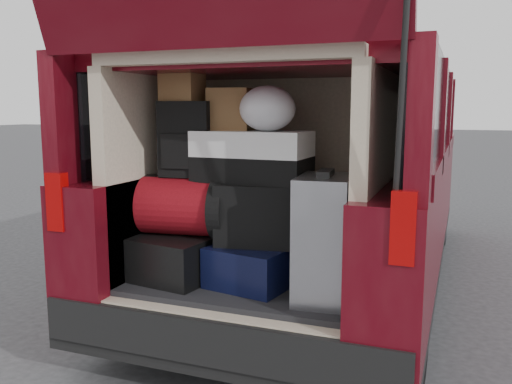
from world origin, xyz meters
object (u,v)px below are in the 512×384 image
at_px(black_hardshell, 185,253).
at_px(backpack, 188,139).
at_px(red_duffel, 187,206).
at_px(black_soft_case, 261,214).
at_px(silver_roller, 324,238).
at_px(twotone_duffel, 252,156).
at_px(navy_hardshell, 258,263).

relative_size(black_hardshell, backpack, 1.45).
bearing_deg(red_duffel, black_hardshell, 131.48).
relative_size(red_duffel, black_soft_case, 1.09).
height_order(silver_roller, black_soft_case, silver_roller).
bearing_deg(silver_roller, backpack, 166.10).
bearing_deg(twotone_duffel, silver_roller, -19.73).
distance_m(red_duffel, twotone_duffel, 0.46).
distance_m(black_hardshell, twotone_duffel, 0.69).
relative_size(black_hardshell, black_soft_case, 1.31).
xyz_separation_m(black_hardshell, black_soft_case, (0.46, 0.00, 0.26)).
height_order(navy_hardshell, twotone_duffel, twotone_duffel).
xyz_separation_m(navy_hardshell, red_duffel, (-0.41, -0.03, 0.29)).
bearing_deg(black_soft_case, silver_roller, -27.14).
relative_size(silver_roller, red_duffel, 1.24).
height_order(black_hardshell, twotone_duffel, twotone_duffel).
xyz_separation_m(navy_hardshell, backpack, (-0.42, 0.01, 0.67)).
bearing_deg(black_soft_case, navy_hardshell, -179.87).
bearing_deg(black_hardshell, twotone_duffel, 18.21).
distance_m(silver_roller, black_soft_case, 0.40).
height_order(black_soft_case, backpack, backpack).
relative_size(navy_hardshell, red_duffel, 1.00).
bearing_deg(black_hardshell, red_duffel, -32.51).
height_order(red_duffel, twotone_duffel, twotone_duffel).
distance_m(navy_hardshell, twotone_duffel, 0.58).
xyz_separation_m(silver_roller, red_duffel, (-0.81, 0.09, 0.09)).
height_order(silver_roller, red_duffel, silver_roller).
bearing_deg(black_soft_case, twotone_duffel, 129.63).
xyz_separation_m(navy_hardshell, black_soft_case, (0.01, 0.00, 0.27)).
bearing_deg(twotone_duffel, black_hardshell, -168.89).
bearing_deg(navy_hardshell, backpack, -170.81).
relative_size(silver_roller, black_soft_case, 1.35).
bearing_deg(silver_roller, black_hardshell, 167.15).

